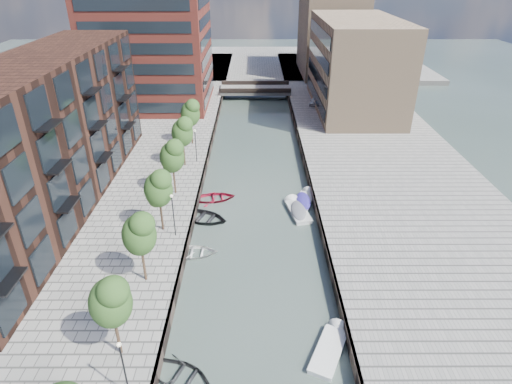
{
  "coord_description": "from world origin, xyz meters",
  "views": [
    {
      "loc": [
        -0.11,
        -7.79,
        22.54
      ],
      "look_at": [
        0.0,
        27.47,
        3.5
      ],
      "focal_mm": 30.0,
      "sensor_mm": 36.0,
      "label": 1
    }
  ],
  "objects_px": {
    "tree_2": "(139,232)",
    "motorboat_2": "(331,346)",
    "sloop_2": "(216,199)",
    "car": "(315,101)",
    "bridge": "(255,89)",
    "motorboat_4": "(297,210)",
    "tree_1": "(110,300)",
    "motorboat_3": "(304,201)",
    "tree_4": "(172,155)",
    "tree_6": "(190,112)",
    "sloop_1": "(181,378)",
    "sloop_4": "(203,220)",
    "sloop_3": "(195,254)",
    "tree_3": "(158,187)",
    "tree_5": "(182,131)"
  },
  "relations": [
    {
      "from": "tree_2",
      "to": "motorboat_4",
      "type": "relative_size",
      "value": 1.19
    },
    {
      "from": "sloop_4",
      "to": "motorboat_4",
      "type": "relative_size",
      "value": 1.02
    },
    {
      "from": "tree_6",
      "to": "motorboat_2",
      "type": "distance_m",
      "value": 36.69
    },
    {
      "from": "bridge",
      "to": "sloop_3",
      "type": "relative_size",
      "value": 3.19
    },
    {
      "from": "bridge",
      "to": "sloop_4",
      "type": "height_order",
      "value": "bridge"
    },
    {
      "from": "tree_6",
      "to": "motorboat_3",
      "type": "height_order",
      "value": "tree_6"
    },
    {
      "from": "tree_2",
      "to": "motorboat_2",
      "type": "relative_size",
      "value": 1.24
    },
    {
      "from": "tree_1",
      "to": "car",
      "type": "relative_size",
      "value": 1.62
    },
    {
      "from": "sloop_3",
      "to": "car",
      "type": "height_order",
      "value": "car"
    },
    {
      "from": "motorboat_3",
      "to": "motorboat_4",
      "type": "xyz_separation_m",
      "value": [
        -0.95,
        -1.93,
        0.01
      ]
    },
    {
      "from": "tree_6",
      "to": "car",
      "type": "height_order",
      "value": "tree_6"
    },
    {
      "from": "tree_4",
      "to": "sloop_3",
      "type": "height_order",
      "value": "tree_4"
    },
    {
      "from": "tree_6",
      "to": "motorboat_4",
      "type": "distance_m",
      "value": 21.26
    },
    {
      "from": "motorboat_3",
      "to": "sloop_2",
      "type": "bearing_deg",
      "value": 176.28
    },
    {
      "from": "motorboat_2",
      "to": "motorboat_4",
      "type": "xyz_separation_m",
      "value": [
        -0.73,
        17.47,
        0.1
      ]
    },
    {
      "from": "motorboat_3",
      "to": "sloop_1",
      "type": "bearing_deg",
      "value": -114.29
    },
    {
      "from": "bridge",
      "to": "motorboat_4",
      "type": "height_order",
      "value": "bridge"
    },
    {
      "from": "tree_3",
      "to": "tree_2",
      "type": "bearing_deg",
      "value": -90.0
    },
    {
      "from": "bridge",
      "to": "motorboat_4",
      "type": "bearing_deg",
      "value": -84.32
    },
    {
      "from": "tree_3",
      "to": "tree_5",
      "type": "distance_m",
      "value": 14.0
    },
    {
      "from": "motorboat_3",
      "to": "sloop_3",
      "type": "bearing_deg",
      "value": -139.02
    },
    {
      "from": "tree_2",
      "to": "motorboat_2",
      "type": "distance_m",
      "value": 15.51
    },
    {
      "from": "tree_6",
      "to": "motorboat_4",
      "type": "xyz_separation_m",
      "value": [
        12.7,
        -16.26,
        -5.11
      ]
    },
    {
      "from": "sloop_2",
      "to": "car",
      "type": "relative_size",
      "value": 1.16
    },
    {
      "from": "sloop_1",
      "to": "sloop_2",
      "type": "relative_size",
      "value": 0.99
    },
    {
      "from": "tree_6",
      "to": "car",
      "type": "distance_m",
      "value": 25.82
    },
    {
      "from": "sloop_1",
      "to": "sloop_2",
      "type": "xyz_separation_m",
      "value": [
        0.37,
        22.41,
        0.0
      ]
    },
    {
      "from": "tree_1",
      "to": "motorboat_3",
      "type": "height_order",
      "value": "tree_1"
    },
    {
      "from": "tree_6",
      "to": "motorboat_2",
      "type": "xyz_separation_m",
      "value": [
        13.43,
        -33.74,
        -5.22
      ]
    },
    {
      "from": "tree_4",
      "to": "sloop_3",
      "type": "distance_m",
      "value": 11.31
    },
    {
      "from": "tree_6",
      "to": "sloop_2",
      "type": "xyz_separation_m",
      "value": [
        4.18,
        -13.71,
        -5.31
      ]
    },
    {
      "from": "sloop_1",
      "to": "sloop_4",
      "type": "distance_m",
      "value": 18.3
    },
    {
      "from": "tree_5",
      "to": "motorboat_3",
      "type": "bearing_deg",
      "value": -28.23
    },
    {
      "from": "tree_2",
      "to": "tree_4",
      "type": "relative_size",
      "value": 1.0
    },
    {
      "from": "tree_3",
      "to": "motorboat_3",
      "type": "height_order",
      "value": "tree_3"
    },
    {
      "from": "motorboat_4",
      "to": "tree_5",
      "type": "bearing_deg",
      "value": 143.9
    },
    {
      "from": "tree_2",
      "to": "tree_4",
      "type": "height_order",
      "value": "same"
    },
    {
      "from": "sloop_3",
      "to": "car",
      "type": "distance_m",
      "value": 43.84
    },
    {
      "from": "sloop_4",
      "to": "bridge",
      "type": "bearing_deg",
      "value": 13.48
    },
    {
      "from": "tree_4",
      "to": "motorboat_3",
      "type": "height_order",
      "value": "tree_4"
    },
    {
      "from": "tree_3",
      "to": "sloop_4",
      "type": "distance_m",
      "value": 6.98
    },
    {
      "from": "tree_4",
      "to": "sloop_2",
      "type": "xyz_separation_m",
      "value": [
        4.18,
        0.29,
        -5.31
      ]
    },
    {
      "from": "tree_2",
      "to": "motorboat_3",
      "type": "xyz_separation_m",
      "value": [
        13.65,
        13.67,
        -5.12
      ]
    },
    {
      "from": "sloop_3",
      "to": "motorboat_2",
      "type": "xyz_separation_m",
      "value": [
        10.33,
        -10.24,
        0.09
      ]
    },
    {
      "from": "sloop_3",
      "to": "tree_6",
      "type": "bearing_deg",
      "value": 6.87
    },
    {
      "from": "tree_5",
      "to": "tree_6",
      "type": "relative_size",
      "value": 1.0
    },
    {
      "from": "tree_2",
      "to": "sloop_3",
      "type": "relative_size",
      "value": 1.46
    },
    {
      "from": "tree_2",
      "to": "sloop_1",
      "type": "xyz_separation_m",
      "value": [
        3.81,
        -8.13,
        -5.31
      ]
    },
    {
      "from": "bridge",
      "to": "motorboat_3",
      "type": "xyz_separation_m",
      "value": [
        5.15,
        -40.33,
        -1.2
      ]
    },
    {
      "from": "tree_6",
      "to": "motorboat_4",
      "type": "relative_size",
      "value": 1.19
    }
  ]
}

